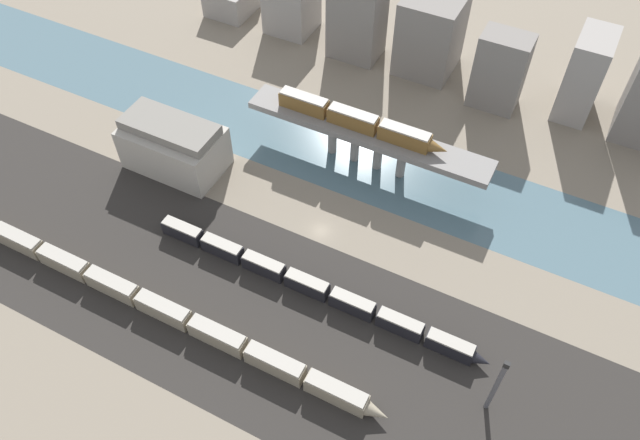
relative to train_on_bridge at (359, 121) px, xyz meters
name	(u,v)px	position (x,y,z in m)	size (l,w,h in m)	color
ground_plane	(321,231)	(2.32, -23.36, -12.03)	(400.00, 400.00, 0.00)	#756B5B
railbed_yard	(265,317)	(2.32, -47.36, -12.03)	(280.00, 42.00, 0.01)	#282623
river_water	(365,162)	(2.32, 0.00, -12.03)	(320.00, 23.41, 0.01)	#47606B
bridge	(367,136)	(2.32, 0.00, -3.57)	(58.13, 7.89, 10.11)	slate
train_on_bridge	(359,121)	(0.00, 0.00, 0.00)	(40.65, 3.19, 3.93)	brown
train_yard_near	(143,300)	(-19.86, -55.75, -10.09)	(101.96, 3.07, 3.95)	gray
train_yard_mid	(312,287)	(7.81, -38.01, -10.25)	(71.89, 2.69, 3.64)	black
warehouse_building	(174,145)	(-36.91, -20.56, -5.95)	(22.41, 13.71, 12.79)	#9E998E
signal_tower	(496,386)	(46.06, -45.32, -3.80)	(1.00, 0.86, 16.51)	#4C4C51
city_block_left	(291,3)	(-39.74, 40.88, -3.86)	(12.91, 12.47, 16.34)	gray
city_block_center	(357,18)	(-18.03, 38.10, -0.93)	(13.76, 10.43, 22.22)	slate
city_block_right	(431,34)	(1.72, 41.35, -1.55)	(14.90, 15.57, 20.97)	slate
city_block_far_right	(500,71)	(22.44, 34.68, -2.02)	(12.22, 8.30, 20.03)	slate
city_block_tall	(584,75)	(41.42, 41.43, -1.20)	(8.49, 13.82, 21.67)	gray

